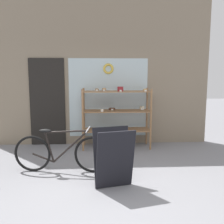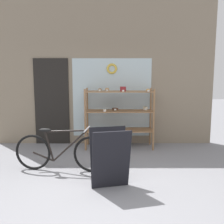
{
  "view_description": "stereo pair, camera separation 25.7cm",
  "coord_description": "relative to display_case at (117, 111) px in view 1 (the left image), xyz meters",
  "views": [
    {
      "loc": [
        -0.05,
        -3.17,
        1.68
      ],
      "look_at": [
        0.19,
        1.08,
        1.06
      ],
      "focal_mm": 40.0,
      "sensor_mm": 36.0,
      "label": 1
    },
    {
      "loc": [
        0.2,
        -3.17,
        1.68
      ],
      "look_at": [
        0.19,
        1.08,
        1.06
      ],
      "focal_mm": 40.0,
      "sensor_mm": 36.0,
      "label": 2
    }
  ],
  "objects": [
    {
      "name": "ground_plane",
      "position": [
        -0.38,
        -2.57,
        -0.87
      ],
      "size": [
        30.0,
        30.0,
        0.0
      ],
      "primitive_type": "plane",
      "color": "gray"
    },
    {
      "name": "storefront_facade",
      "position": [
        -0.41,
        0.4,
        0.93
      ],
      "size": [
        5.35,
        0.13,
        3.69
      ],
      "color": "gray",
      "rests_on": "ground_plane"
    },
    {
      "name": "display_case",
      "position": [
        0.0,
        0.0,
        0.0
      ],
      "size": [
        1.58,
        0.52,
        1.44
      ],
      "color": "#8E6642",
      "rests_on": "ground_plane"
    },
    {
      "name": "bicycle",
      "position": [
        -1.07,
        -1.49,
        -0.52
      ],
      "size": [
        1.71,
        0.46,
        0.78
      ],
      "rotation": [
        0.0,
        0.0,
        -0.1
      ],
      "color": "black",
      "rests_on": "ground_plane"
    },
    {
      "name": "sandwich_board",
      "position": [
        -0.2,
        -2.14,
        -0.42
      ],
      "size": [
        0.64,
        0.5,
        0.9
      ],
      "rotation": [
        0.0,
        0.0,
        0.23
      ],
      "color": "black",
      "rests_on": "ground_plane"
    }
  ]
}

